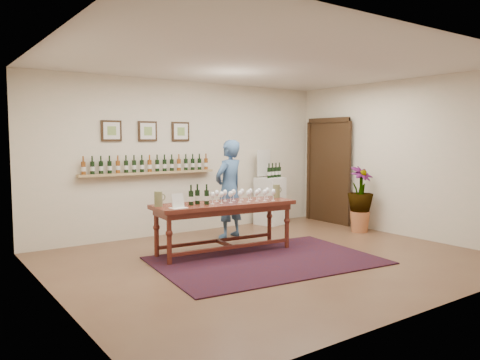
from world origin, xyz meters
TOP-DOWN VIEW (x-y plane):
  - ground at (0.00, 0.00)m, footprint 6.00×6.00m
  - room_shell at (2.11, 1.86)m, footprint 6.00×6.00m
  - rug at (-0.12, -0.03)m, footprint 3.31×2.40m
  - tasting_table at (-0.34, 0.73)m, footprint 2.25×0.88m
  - table_glasses at (-0.05, 0.70)m, footprint 1.38×0.58m
  - table_bottles at (-0.78, 0.77)m, footprint 0.31×0.22m
  - pitcher_left at (-1.35, 0.91)m, footprint 0.14×0.14m
  - pitcher_right at (0.68, 0.72)m, footprint 0.14×0.14m
  - menu_card at (-1.19, 0.63)m, footprint 0.23×0.17m
  - display_pedestal at (1.75, 2.21)m, footprint 0.59×0.59m
  - pedestal_bottles at (1.81, 2.15)m, footprint 0.34×0.17m
  - info_sign at (1.69, 2.35)m, footprint 0.42×0.13m
  - potted_plant at (2.63, 0.61)m, footprint 0.58×0.58m
  - person at (0.35, 1.63)m, footprint 0.72×0.57m

SIDE VIEW (x-z plane):
  - ground at x=0.00m, z-range 0.00..0.00m
  - rug at x=-0.12m, z-range 0.00..0.02m
  - display_pedestal at x=1.75m, z-range 0.00..0.96m
  - potted_plant at x=2.63m, z-range 0.09..1.15m
  - tasting_table at x=-0.34m, z-range 0.27..1.05m
  - person at x=0.35m, z-range 0.00..1.73m
  - table_glasses at x=-0.05m, z-range 0.78..0.97m
  - menu_card at x=-1.19m, z-range 0.78..0.98m
  - pitcher_right at x=0.68m, z-range 0.78..0.99m
  - pitcher_left at x=-1.35m, z-range 0.78..1.00m
  - table_bottles at x=-0.78m, z-range 0.78..1.08m
  - room_shell at x=2.11m, z-range -1.88..4.12m
  - pedestal_bottles at x=1.81m, z-range 0.96..1.29m
  - info_sign at x=1.69m, z-range 0.96..1.55m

